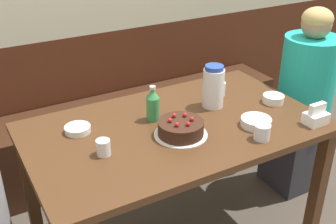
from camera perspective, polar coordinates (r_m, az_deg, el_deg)
The scene contains 13 objects.
bench_seat at distance 2.90m, azimuth -7.45°, elevation -3.33°, with size 2.47×0.38×0.48m.
dining_table at distance 2.05m, azimuth 0.93°, elevation -3.99°, with size 1.40×0.83×0.73m.
birthday_cake at distance 1.90m, azimuth 1.74°, elevation -2.24°, with size 0.25×0.25×0.09m.
water_pitcher at distance 2.15m, azimuth 6.16°, elevation 3.42°, with size 0.11×0.11×0.22m.
soju_bottle at distance 2.01m, azimuth -2.07°, elevation 1.06°, with size 0.06×0.06×0.18m.
napkin_holder at distance 2.12m, azimuth 19.41°, elevation -0.56°, with size 0.11×0.08×0.11m.
bowl_soup_white at distance 2.03m, azimuth 11.83°, elevation -1.33°, with size 0.14×0.14×0.04m.
bowl_rice_small at distance 2.28m, azimuth 14.07°, elevation 1.74°, with size 0.11×0.11×0.04m.
bowl_side_dish at distance 1.98m, azimuth -12.14°, elevation -2.28°, with size 0.12×0.12×0.03m.
glass_water_tall at distance 1.92m, azimuth 12.62°, elevation -2.66°, with size 0.07×0.07×0.07m.
glass_tumbler_short at distance 2.31m, azimuth 6.83°, elevation 3.17°, with size 0.08×0.08×0.07m.
glass_shot_small at distance 1.78m, azimuth -8.75°, elevation -4.78°, with size 0.06×0.06×0.07m.
person_teal_shirt at distance 2.70m, azimuth 17.79°, elevation 0.55°, with size 0.34×0.33×1.16m.
Camera 1 is at (-0.89, -1.50, 1.71)m, focal length 45.00 mm.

